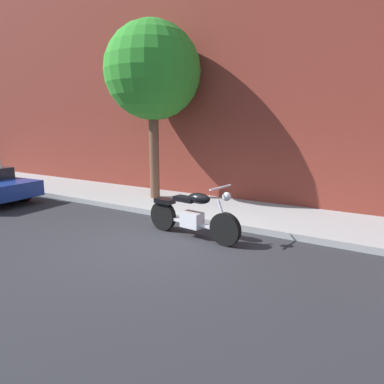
{
  "coord_description": "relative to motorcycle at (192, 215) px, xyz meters",
  "views": [
    {
      "loc": [
        3.98,
        -5.08,
        2.28
      ],
      "look_at": [
        0.37,
        0.67,
        0.96
      ],
      "focal_mm": 31.78,
      "sensor_mm": 36.0,
      "label": 1
    }
  ],
  "objects": [
    {
      "name": "building_facade",
      "position": [
        -0.37,
        3.62,
        3.71
      ],
      "size": [
        25.8,
        0.5,
        8.36
      ],
      "primitive_type": "cube",
      "color": "maroon",
      "rests_on": "ground"
    },
    {
      "name": "motorcycle",
      "position": [
        0.0,
        0.0,
        0.0
      ],
      "size": [
        2.28,
        0.7,
        1.15
      ],
      "color": "black",
      "rests_on": "ground"
    },
    {
      "name": "ground_plane",
      "position": [
        -0.37,
        -0.67,
        -0.46
      ],
      "size": [
        60.0,
        60.0,
        0.0
      ],
      "primitive_type": "plane",
      "color": "#28282D"
    },
    {
      "name": "street_tree",
      "position": [
        -2.75,
        2.26,
        3.33
      ],
      "size": [
        2.76,
        2.76,
        5.2
      ],
      "color": "brown",
      "rests_on": "ground"
    },
    {
      "name": "sidewalk",
      "position": [
        -0.37,
        2.14,
        -0.39
      ],
      "size": [
        25.8,
        2.46,
        0.14
      ],
      "primitive_type": "cube",
      "color": "#9E9E9E",
      "rests_on": "ground"
    }
  ]
}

